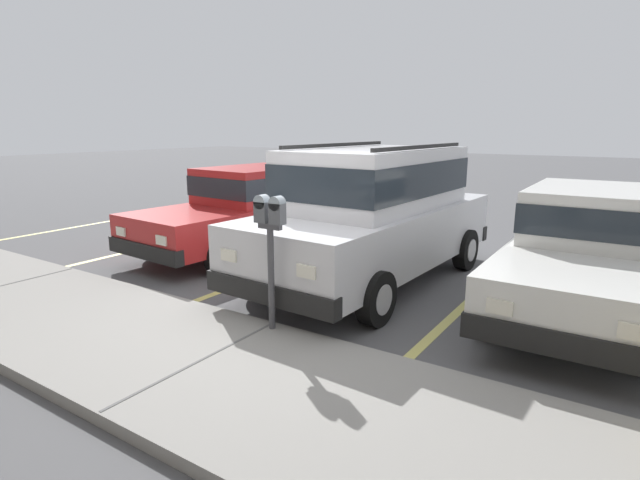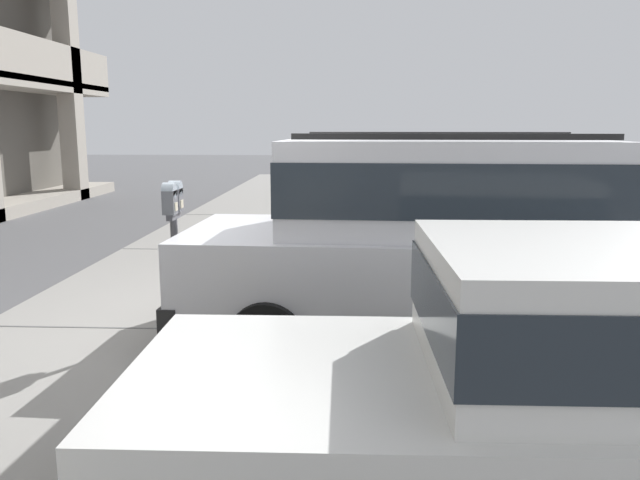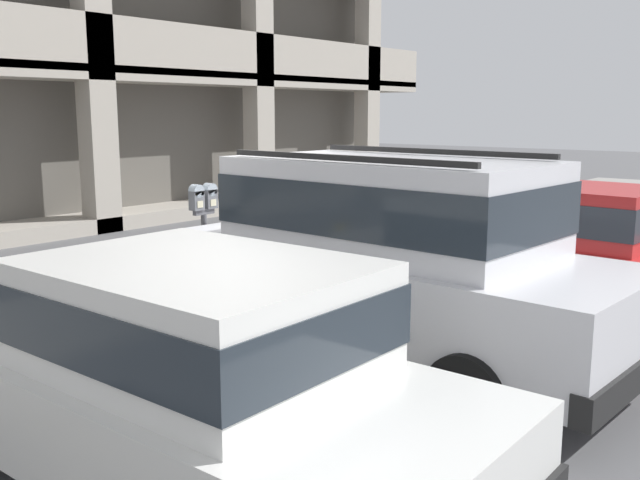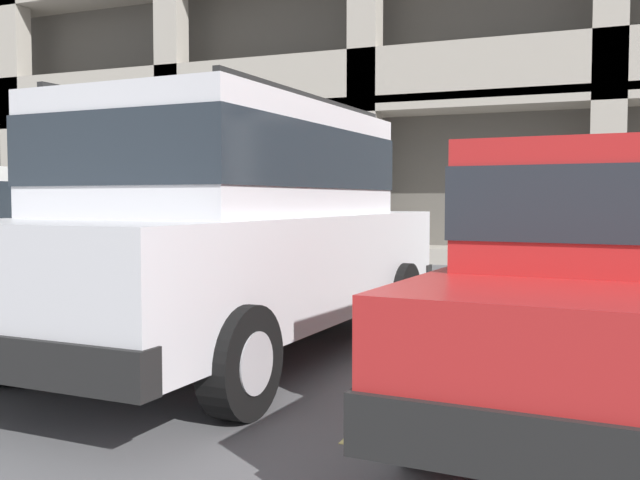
% 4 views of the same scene
% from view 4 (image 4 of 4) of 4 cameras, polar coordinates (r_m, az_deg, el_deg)
% --- Properties ---
extents(ground_plane, '(80.00, 80.00, 0.10)m').
position_cam_4_polar(ground_plane, '(7.78, 1.12, -6.40)').
color(ground_plane, '#565659').
extents(sidewalk, '(40.00, 2.20, 0.12)m').
position_cam_4_polar(sidewalk, '(8.97, 4.08, -4.40)').
color(sidewalk, gray).
rests_on(sidewalk, ground_plane).
extents(parking_stall_lines, '(12.37, 4.80, 0.01)m').
position_cam_4_polar(parking_stall_lines, '(6.02, 10.14, -8.79)').
color(parking_stall_lines, '#DBD16B').
rests_on(parking_stall_lines, ground_plane).
extents(silver_suv, '(2.17, 4.86, 2.03)m').
position_cam_4_polar(silver_suv, '(5.73, -6.74, 1.57)').
color(silver_suv, silver).
rests_on(silver_suv, ground_plane).
extents(dark_hatchback, '(2.06, 4.59, 1.54)m').
position_cam_4_polar(dark_hatchback, '(4.53, 23.46, -2.52)').
color(dark_hatchback, red).
rests_on(dark_hatchback, ground_plane).
extents(parking_meter_near, '(0.35, 0.12, 1.47)m').
position_cam_4_polar(parking_meter_near, '(8.02, 1.46, 2.95)').
color(parking_meter_near, '#47474C').
rests_on(parking_meter_near, sidewalk).
extents(parking_garage, '(32.00, 10.00, 13.25)m').
position_cam_4_polar(parking_garage, '(20.08, 8.52, 16.99)').
color(parking_garage, '#5C5851').
rests_on(parking_garage, ground_plane).
extents(fire_hydrant, '(0.30, 0.30, 0.70)m').
position_cam_4_polar(fire_hydrant, '(10.31, -18.53, -1.31)').
color(fire_hydrant, gold).
rests_on(fire_hydrant, sidewalk).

